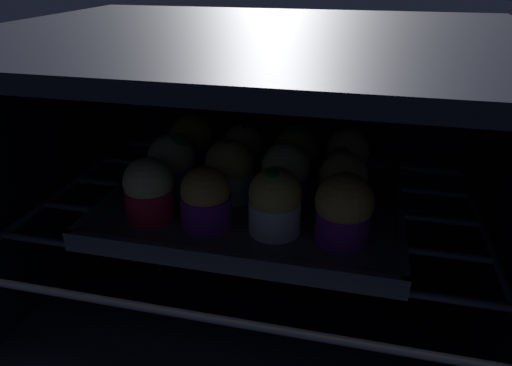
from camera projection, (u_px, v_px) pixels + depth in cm
name	position (u px, v px, depth cm)	size (l,w,h in cm)	color
oven_cavity	(262.00, 175.00, 59.73)	(59.00, 47.00, 37.00)	black
oven_rack	(254.00, 214.00, 57.48)	(54.80, 42.00, 0.80)	#444756
baking_tray	(256.00, 203.00, 57.81)	(35.14, 28.05, 2.20)	#4C4C51
muffin_row0_col0	(149.00, 190.00, 52.12)	(5.64, 5.64, 7.30)	red
muffin_row0_col1	(206.00, 199.00, 50.52)	(5.64, 5.64, 7.02)	#7A238C
muffin_row0_col2	(275.00, 202.00, 49.30)	(5.65, 5.65, 7.51)	silver
muffin_row0_col3	(344.00, 209.00, 47.66)	(6.06, 6.06, 7.60)	#7A238C
muffin_row1_col0	(172.00, 164.00, 58.17)	(5.90, 5.90, 7.86)	#0C8C84
muffin_row1_col1	(229.00, 170.00, 56.43)	(5.99, 5.99, 7.73)	silver
muffin_row1_col2	(286.00, 174.00, 55.23)	(5.73, 5.73, 7.65)	#1928B7
muffin_row1_col3	(343.00, 183.00, 53.75)	(5.64, 5.64, 7.52)	silver
muffin_row2_col0	(192.00, 143.00, 64.66)	(5.90, 5.90, 7.77)	#1928B7
muffin_row2_col1	(243.00, 151.00, 63.46)	(5.64, 5.64, 6.87)	#0C8C84
muffin_row2_col2	(295.00, 154.00, 61.75)	(5.83, 5.83, 7.57)	#1928B7
muffin_row2_col3	(347.00, 158.00, 60.27)	(5.64, 5.64, 7.57)	#1928B7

